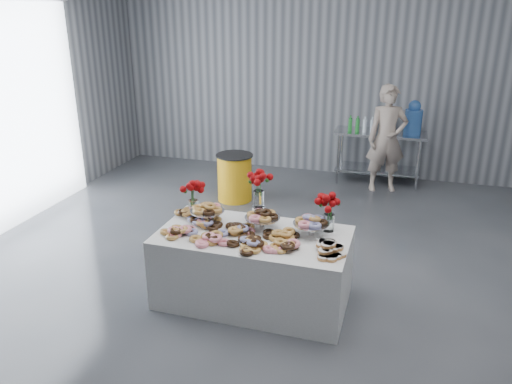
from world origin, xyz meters
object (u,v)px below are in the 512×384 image
(display_table, at_px, (253,267))
(prep_table, at_px, (379,148))
(water_jug, at_px, (413,119))
(trash_barrel, at_px, (235,177))
(person, at_px, (387,139))

(display_table, relative_size, prep_table, 1.27)
(water_jug, xyz_separation_m, trash_barrel, (-2.59, -1.44, -0.78))
(prep_table, height_order, trash_barrel, prep_table)
(water_jug, distance_m, person, 0.57)
(water_jug, height_order, person, person)
(display_table, height_order, prep_table, prep_table)
(person, bearing_deg, trash_barrel, -169.01)
(display_table, distance_m, water_jug, 4.44)
(display_table, distance_m, prep_table, 4.23)
(trash_barrel, bearing_deg, prep_table, 34.58)
(display_table, distance_m, person, 3.98)
(water_jug, bearing_deg, prep_table, 180.00)
(water_jug, height_order, trash_barrel, water_jug)
(prep_table, bearing_deg, display_table, -103.57)
(display_table, xyz_separation_m, prep_table, (0.99, 4.10, 0.24))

